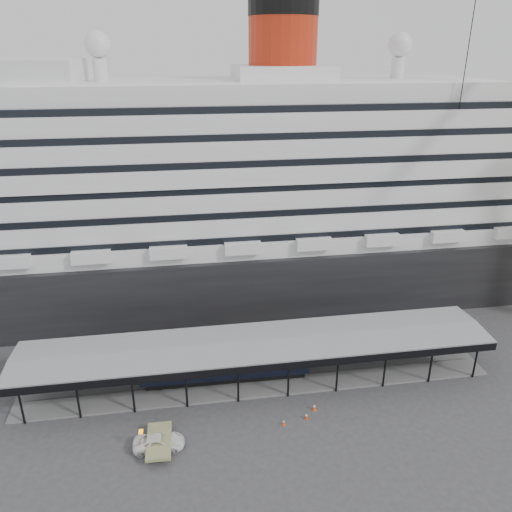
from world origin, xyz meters
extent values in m
plane|color=#363638|center=(0.00, 0.00, 0.00)|extent=(200.00, 200.00, 0.00)
cube|color=black|center=(0.00, 32.00, 5.00)|extent=(130.00, 30.00, 10.00)
cylinder|color=#AA240D|center=(8.00, 32.00, 37.40)|extent=(10.00, 10.00, 9.00)
cylinder|color=black|center=(8.00, 32.00, 42.65)|extent=(10.10, 10.10, 2.50)
sphere|color=silver|center=(-18.00, 32.00, 37.70)|extent=(3.60, 3.60, 3.60)
sphere|color=silver|center=(26.00, 32.00, 37.70)|extent=(3.60, 3.60, 3.60)
cube|color=slate|center=(0.00, 5.00, 0.12)|extent=(56.00, 8.00, 0.24)
cube|color=slate|center=(0.00, 4.28, 0.28)|extent=(54.00, 0.08, 0.10)
cube|color=slate|center=(0.00, 5.72, 0.28)|extent=(54.00, 0.08, 0.10)
cube|color=black|center=(0.00, 0.50, 4.45)|extent=(56.00, 0.18, 0.90)
cube|color=black|center=(0.00, 9.50, 4.45)|extent=(56.00, 0.18, 0.90)
cube|color=slate|center=(0.00, 5.00, 5.18)|extent=(56.00, 9.00, 0.24)
cylinder|color=black|center=(-29.22, 21.75, 23.60)|extent=(0.12, 0.12, 47.21)
cylinder|color=black|center=(30.26, 20.24, 23.60)|extent=(0.12, 0.12, 47.21)
imported|color=white|center=(-11.63, -5.00, 0.71)|extent=(5.15, 2.46, 1.42)
cube|color=black|center=(-3.91, 5.00, 0.56)|extent=(19.02, 2.56, 0.63)
cube|color=black|center=(-3.91, 5.00, 1.37)|extent=(19.93, 2.94, 0.99)
cube|color=beige|center=(-3.91, 5.00, 2.45)|extent=(19.93, 2.98, 1.17)
cube|color=black|center=(-3.91, 5.00, 3.22)|extent=(19.93, 2.94, 0.36)
cube|color=#EF490D|center=(1.42, -3.67, 0.01)|extent=(0.40, 0.40, 0.03)
cone|color=#EF490D|center=(1.42, -3.67, 0.35)|extent=(0.34, 0.34, 0.66)
cylinder|color=white|center=(1.42, -3.67, 0.41)|extent=(0.21, 0.21, 0.13)
cube|color=#F3490D|center=(5.27, -1.90, 0.02)|extent=(0.56, 0.56, 0.03)
cone|color=#F3490D|center=(5.27, -1.90, 0.42)|extent=(0.47, 0.47, 0.80)
cylinder|color=white|center=(5.27, -1.90, 0.50)|extent=(0.26, 0.26, 0.16)
cube|color=#CF460B|center=(4.04, -3.14, 0.02)|extent=(0.47, 0.47, 0.03)
cone|color=#CF460B|center=(4.04, -3.14, 0.38)|extent=(0.39, 0.39, 0.72)
cylinder|color=white|center=(4.04, -3.14, 0.45)|extent=(0.23, 0.23, 0.14)
camera|label=1|loc=(-8.13, -44.92, 37.21)|focal=35.00mm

